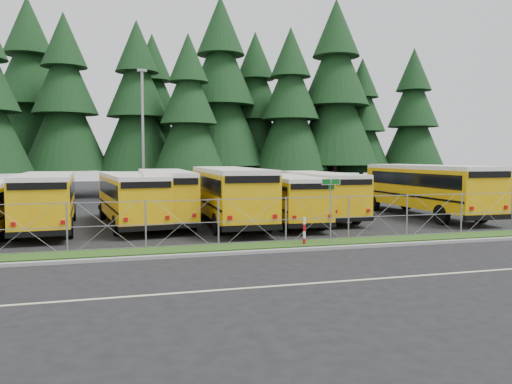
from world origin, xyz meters
TOP-DOWN VIEW (x-y plane):
  - ground at (0.00, 0.00)m, footprint 120.00×120.00m
  - curb at (0.00, -3.10)m, footprint 50.00×0.25m
  - grass_verge at (0.00, -1.70)m, footprint 50.00×1.40m
  - road_lane_line at (0.00, -8.00)m, footprint 50.00×0.12m
  - chainlink_fence at (0.00, -1.00)m, footprint 44.00×0.10m
  - brick_building at (6.00, 40.00)m, footprint 22.00×10.00m
  - bus_1 at (-11.57, 5.71)m, footprint 3.26×11.17m
  - bus_2 at (-7.43, 6.18)m, footprint 3.85×11.07m
  - bus_3 at (-5.57, 6.77)m, footprint 2.82×11.40m
  - bus_4 at (-2.23, 5.15)m, footprint 3.04×12.02m
  - bus_5 at (1.07, 4.98)m, footprint 3.11×10.40m
  - bus_6 at (3.67, 6.68)m, footprint 2.80×10.73m
  - bus_east at (10.42, 5.67)m, footprint 2.92×12.35m
  - street_sign at (0.74, -1.84)m, footprint 0.84×0.55m
  - striped_bollard at (-0.50, -1.93)m, footprint 0.11×0.11m
  - light_standard at (-6.22, 16.28)m, footprint 0.70×0.35m
  - conifer_2 at (-12.63, 28.01)m, footprint 7.70×7.70m
  - conifer_3 at (-6.14, 27.54)m, footprint 7.53×7.53m
  - conifer_4 at (-1.77, 23.94)m, footprint 6.72×6.72m
  - conifer_5 at (2.04, 28.07)m, footprint 8.91×8.91m
  - conifer_6 at (8.60, 25.71)m, footprint 7.47×7.47m
  - conifer_7 at (13.78, 26.45)m, footprint 9.00×9.00m
  - conifer_8 at (17.51, 27.78)m, footprint 6.51×6.51m
  - conifer_9 at (23.08, 26.66)m, footprint 7.02×7.02m
  - conifer_10 at (-16.41, 32.99)m, footprint 8.89×8.89m
  - conifer_11 at (-4.38, 32.40)m, footprint 7.51×7.51m
  - conifer_12 at (6.28, 30.47)m, footprint 7.71×7.71m
  - conifer_13 at (15.77, 31.89)m, footprint 6.83×6.83m

SIDE VIEW (x-z plane):
  - ground at x=0.00m, z-range 0.00..0.00m
  - road_lane_line at x=0.00m, z-range 0.00..0.01m
  - grass_verge at x=0.00m, z-range 0.00..0.06m
  - curb at x=0.00m, z-range 0.00..0.12m
  - striped_bollard at x=-0.50m, z-range 0.00..1.20m
  - chainlink_fence at x=0.00m, z-range 0.00..2.00m
  - bus_5 at x=1.07m, z-range 0.00..2.69m
  - bus_6 at x=3.67m, z-range 0.00..2.80m
  - bus_2 at x=-7.43m, z-range 0.00..2.84m
  - bus_1 at x=-11.57m, z-range 0.00..2.89m
  - bus_3 at x=-5.57m, z-range 0.00..2.98m
  - bus_4 at x=-2.23m, z-range 0.00..3.14m
  - bus_east at x=10.42m, z-range 0.00..3.24m
  - street_sign at x=0.74m, z-range 0.63..3.44m
  - brick_building at x=6.00m, z-range 0.00..6.00m
  - light_standard at x=-6.22m, z-range 0.43..10.57m
  - conifer_8 at x=17.51m, z-range 0.00..14.39m
  - conifer_4 at x=-1.77m, z-range 0.00..14.86m
  - conifer_13 at x=15.77m, z-range 0.00..15.11m
  - conifer_9 at x=23.08m, z-range 0.00..15.52m
  - conifer_6 at x=8.60m, z-range 0.00..16.53m
  - conifer_11 at x=-4.38m, z-range 0.00..16.61m
  - conifer_3 at x=-6.14m, z-range 0.00..16.65m
  - conifer_2 at x=-12.63m, z-range 0.00..17.02m
  - conifer_12 at x=6.28m, z-range 0.00..17.05m
  - conifer_10 at x=-16.41m, z-range 0.00..19.67m
  - conifer_5 at x=2.04m, z-range 0.00..19.71m
  - conifer_7 at x=13.78m, z-range 0.00..19.91m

